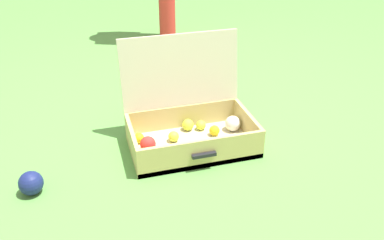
# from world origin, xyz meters

# --- Properties ---
(ground_plane) EXTENTS (16.00, 16.00, 0.00)m
(ground_plane) POSITION_xyz_m (0.00, 0.00, 0.00)
(ground_plane) COLOR #569342
(open_suitcase) EXTENTS (0.59, 0.44, 0.50)m
(open_suitcase) POSITION_xyz_m (-0.02, -0.03, 0.11)
(open_suitcase) COLOR beige
(open_suitcase) RESTS_ON ground
(stray_ball_on_grass) EXTENTS (0.10, 0.10, 0.10)m
(stray_ball_on_grass) POSITION_xyz_m (-0.74, -0.22, 0.05)
(stray_ball_on_grass) COLOR navy
(stray_ball_on_grass) RESTS_ON ground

